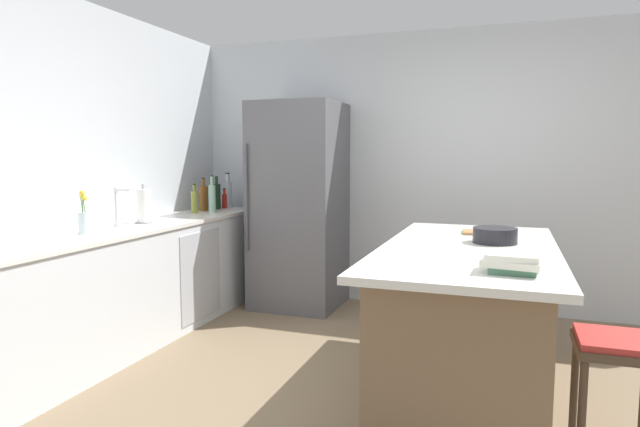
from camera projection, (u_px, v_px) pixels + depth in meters
ground_plane at (384, 406)px, 3.11m from camera, size 7.20×7.20×0.00m
wall_rear at (438, 171)px, 5.08m from camera, size 6.00×0.10×2.60m
wall_left at (45, 176)px, 3.78m from camera, size 0.10×6.00×2.60m
counter_run_left at (141, 281)px, 4.27m from camera, size 0.64×3.13×0.91m
kitchen_island at (467, 320)px, 3.23m from camera, size 1.00×2.04×0.91m
refrigerator at (299, 206)px, 5.13m from camera, size 0.79×0.79×1.94m
bar_stool at (617, 362)px, 2.42m from camera, size 0.36×0.36×0.64m
sink_faucet at (118, 206)px, 4.05m from camera, size 0.15×0.05×0.30m
flower_vase at (84, 220)px, 3.69m from camera, size 0.08×0.08×0.30m
paper_towel_roll at (143, 207)px, 4.28m from camera, size 0.14×0.14×0.31m
soda_bottle at (228, 193)px, 5.58m from camera, size 0.08×0.08×0.36m
hot_sauce_bottle at (224, 200)px, 5.49m from camera, size 0.05×0.05×0.21m
wine_bottle at (217, 196)px, 5.41m from camera, size 0.08×0.08×0.33m
vinegar_bottle at (213, 198)px, 5.30m from camera, size 0.05×0.05×0.31m
whiskey_bottle at (203, 198)px, 5.22m from camera, size 0.09×0.09×0.32m
gin_bottle at (212, 198)px, 5.08m from camera, size 0.07×0.07×0.35m
olive_oil_bottle at (194, 201)px, 5.04m from camera, size 0.06×0.06×0.28m
cookbook_stack at (512, 263)px, 2.46m from camera, size 0.28×0.22×0.09m
mixing_bowl at (495, 235)px, 3.30m from camera, size 0.26×0.26×0.10m
cutting_board at (489, 233)px, 3.68m from camera, size 0.36×0.22×0.02m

